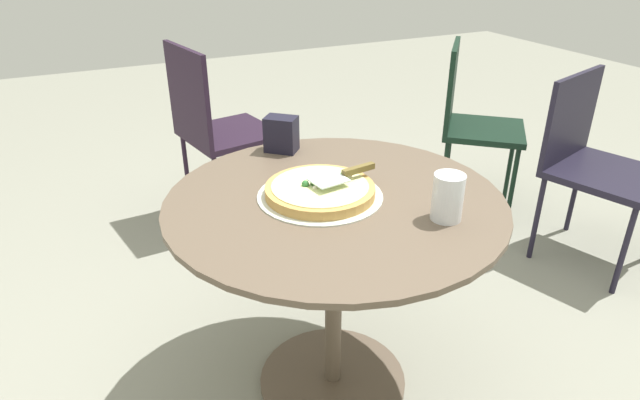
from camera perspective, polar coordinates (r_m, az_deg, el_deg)
The scene contains 9 objects.
ground_plane at distance 1.99m, azimuth 1.30°, elevation -18.18°, with size 10.00×10.00×0.00m, color gray.
patio_table at distance 1.65m, azimuth 1.49°, elevation -4.92°, with size 0.98×0.98×0.70m.
pizza_on_tray at distance 1.57m, azimuth 0.01°, elevation 0.96°, with size 0.36×0.36×0.05m.
pizza_server at distance 1.58m, azimuth 2.57°, elevation 2.69°, with size 0.09×0.21×0.02m.
drinking_cup at distance 1.47m, azimuth 13.10°, elevation 0.29°, with size 0.08×0.08×0.13m, color silver.
napkin_dispenser at distance 1.88m, azimuth -4.00°, elevation 6.83°, with size 0.11×0.07×0.12m, color black.
patio_chair_near at distance 2.80m, azimuth -10.95°, elevation 7.92°, with size 0.49×0.49×0.90m.
patio_chair_far at distance 2.94m, azimuth 15.32°, elevation 8.33°, with size 0.56×0.56×0.88m.
patio_chair_corner at distance 2.69m, azimuth 26.46°, elevation 4.04°, with size 0.55×0.55×0.83m.
Camera 1 is at (1.24, -0.65, 1.41)m, focal length 30.89 mm.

